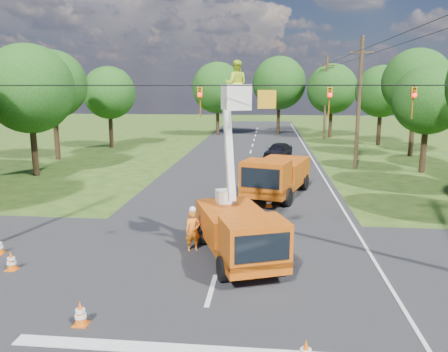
# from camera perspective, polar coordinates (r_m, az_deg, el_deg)

# --- Properties ---
(ground) EXTENTS (140.00, 140.00, 0.00)m
(ground) POSITION_cam_1_polar(r_m,az_deg,el_deg) (33.13, 2.80, 0.63)
(ground) COLOR #254314
(ground) RESTS_ON ground
(road_main) EXTENTS (12.00, 100.00, 0.06)m
(road_main) POSITION_cam_1_polar(r_m,az_deg,el_deg) (33.13, 2.80, 0.63)
(road_main) COLOR black
(road_main) RESTS_ON ground
(road_cross) EXTENTS (56.00, 10.00, 0.07)m
(road_cross) POSITION_cam_1_polar(r_m,az_deg,el_deg) (15.86, -0.71, -11.64)
(road_cross) COLOR black
(road_cross) RESTS_ON ground
(stop_bar) EXTENTS (9.00, 0.45, 0.02)m
(stop_bar) POSITION_cam_1_polar(r_m,az_deg,el_deg) (11.31, -3.91, -21.97)
(stop_bar) COLOR silver
(stop_bar) RESTS_ON ground
(edge_line) EXTENTS (0.12, 90.00, 0.02)m
(edge_line) POSITION_cam_1_polar(r_m,az_deg,el_deg) (33.32, 12.46, 0.43)
(edge_line) COLOR silver
(edge_line) RESTS_ON ground
(bucket_truck) EXTENTS (3.82, 5.93, 7.16)m
(bucket_truck) POSITION_cam_1_polar(r_m,az_deg,el_deg) (15.85, 1.91, -5.82)
(bucket_truck) COLOR #C45A0D
(bucket_truck) RESTS_ON ground
(second_truck) EXTENTS (4.19, 6.92, 2.44)m
(second_truck) POSITION_cam_1_polar(r_m,az_deg,el_deg) (25.23, 6.84, 0.06)
(second_truck) COLOR #C45A0D
(second_truck) RESTS_ON ground
(ground_worker) EXTENTS (0.71, 0.61, 1.64)m
(ground_worker) POSITION_cam_1_polar(r_m,az_deg,el_deg) (16.96, -4.09, -7.14)
(ground_worker) COLOR orange
(ground_worker) RESTS_ON ground
(distant_car) EXTENTS (2.98, 4.44, 1.40)m
(distant_car) POSITION_cam_1_polar(r_m,az_deg,el_deg) (39.50, 7.12, 3.35)
(distant_car) COLOR black
(distant_car) RESTS_ON ground
(traffic_cone_0) EXTENTS (0.38, 0.38, 0.71)m
(traffic_cone_0) POSITION_cam_1_polar(r_m,az_deg,el_deg) (12.69, -18.25, -16.70)
(traffic_cone_0) COLOR #DF590B
(traffic_cone_0) RESTS_ON ground
(traffic_cone_2) EXTENTS (0.38, 0.38, 0.71)m
(traffic_cone_2) POSITION_cam_1_polar(r_m,az_deg,el_deg) (20.33, 2.49, -5.31)
(traffic_cone_2) COLOR #DF590B
(traffic_cone_2) RESTS_ON ground
(traffic_cone_3) EXTENTS (0.38, 0.38, 0.71)m
(traffic_cone_3) POSITION_cam_1_polar(r_m,az_deg,el_deg) (23.16, 5.90, -3.26)
(traffic_cone_3) COLOR #DF590B
(traffic_cone_3) RESTS_ON ground
(traffic_cone_4) EXTENTS (0.38, 0.38, 0.71)m
(traffic_cone_4) POSITION_cam_1_polar(r_m,az_deg,el_deg) (17.01, -26.02, -9.93)
(traffic_cone_4) COLOR #DF590B
(traffic_cone_4) RESTS_ON ground
(traffic_cone_7) EXTENTS (0.38, 0.38, 0.71)m
(traffic_cone_7) POSITION_cam_1_polar(r_m,az_deg,el_deg) (30.71, 8.84, 0.32)
(traffic_cone_7) COLOR #DF590B
(traffic_cone_7) RESTS_ON ground
(pole_right_mid) EXTENTS (1.80, 0.30, 10.00)m
(pole_right_mid) POSITION_cam_1_polar(r_m,az_deg,el_deg) (35.18, 17.21, 9.15)
(pole_right_mid) COLOR #4C3823
(pole_right_mid) RESTS_ON ground
(pole_right_far) EXTENTS (1.80, 0.30, 10.00)m
(pole_right_far) POSITION_cam_1_polar(r_m,az_deg,el_deg) (54.93, 13.13, 10.02)
(pole_right_far) COLOR #4C3823
(pole_right_far) RESTS_ON ground
(signal_span) EXTENTS (18.00, 0.29, 1.07)m
(signal_span) POSITION_cam_1_polar(r_m,az_deg,el_deg) (14.50, 8.13, 9.98)
(signal_span) COLOR black
(signal_span) RESTS_ON ground
(tree_left_d) EXTENTS (6.20, 6.20, 9.24)m
(tree_left_d) POSITION_cam_1_polar(r_m,az_deg,el_deg) (33.87, -24.10, 10.32)
(tree_left_d) COLOR #382616
(tree_left_d) RESTS_ON ground
(tree_left_e) EXTENTS (5.80, 5.80, 9.41)m
(tree_left_e) POSITION_cam_1_polar(r_m,az_deg,el_deg) (40.90, -21.48, 11.07)
(tree_left_e) COLOR #382616
(tree_left_e) RESTS_ON ground
(tree_left_f) EXTENTS (5.40, 5.40, 8.40)m
(tree_left_f) POSITION_cam_1_polar(r_m,az_deg,el_deg) (47.44, -14.78, 10.45)
(tree_left_f) COLOR #382616
(tree_left_f) RESTS_ON ground
(tree_right_c) EXTENTS (5.00, 5.00, 7.83)m
(tree_right_c) POSITION_cam_1_polar(r_m,az_deg,el_deg) (35.44, 25.10, 8.93)
(tree_right_c) COLOR #382616
(tree_right_c) RESTS_ON ground
(tree_right_d) EXTENTS (6.00, 6.00, 9.70)m
(tree_right_d) POSITION_cam_1_polar(r_m,az_deg,el_deg) (43.53, 23.82, 11.12)
(tree_right_d) COLOR #382616
(tree_right_d) RESTS_ON ground
(tree_right_e) EXTENTS (5.60, 5.60, 8.63)m
(tree_right_e) POSITION_cam_1_polar(r_m,az_deg,el_deg) (50.96, 19.89, 10.34)
(tree_right_e) COLOR #382616
(tree_right_e) RESTS_ON ground
(tree_far_a) EXTENTS (6.60, 6.60, 9.50)m
(tree_far_a) POSITION_cam_1_polar(r_m,az_deg,el_deg) (57.88, -0.85, 11.44)
(tree_far_a) COLOR #382616
(tree_far_a) RESTS_ON ground
(tree_far_b) EXTENTS (7.00, 7.00, 10.32)m
(tree_far_b) POSITION_cam_1_polar(r_m,az_deg,el_deg) (59.51, 7.22, 11.95)
(tree_far_b) COLOR #382616
(tree_far_b) RESTS_ON ground
(tree_far_c) EXTENTS (6.20, 6.20, 9.18)m
(tree_far_c) POSITION_cam_1_polar(r_m,az_deg,el_deg) (57.04, 13.93, 10.98)
(tree_far_c) COLOR #382616
(tree_far_c) RESTS_ON ground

